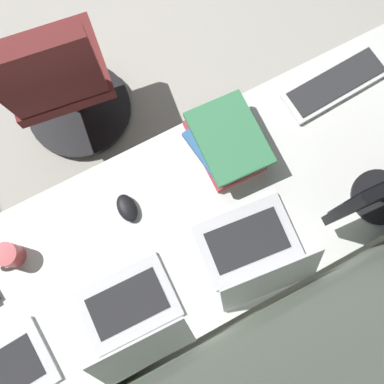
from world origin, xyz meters
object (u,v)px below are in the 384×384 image
(mouse_main, at_px, (127,208))
(drawer_pedestal, at_px, (89,299))
(book_stack_far, at_px, (227,141))
(coffee_mug, at_px, (9,256))
(office_chair, at_px, (60,84))
(keyboard_main, at_px, (336,83))
(laptop_center, at_px, (134,322))
(laptop_leftmost, at_px, (256,256))

(mouse_main, bearing_deg, drawer_pedestal, 28.13)
(book_stack_far, bearing_deg, coffee_mug, 0.73)
(mouse_main, bearing_deg, office_chair, -87.64)
(drawer_pedestal, xyz_separation_m, mouse_main, (-0.33, -0.18, 0.40))
(keyboard_main, bearing_deg, office_chair, -35.43)
(laptop_center, distance_m, coffee_mug, 0.47)
(coffee_mug, bearing_deg, keyboard_main, -178.53)
(office_chair, bearing_deg, keyboard_main, 144.57)
(mouse_main, bearing_deg, laptop_center, 68.07)
(drawer_pedestal, relative_size, keyboard_main, 1.63)
(drawer_pedestal, distance_m, laptop_leftmost, 0.79)
(coffee_mug, bearing_deg, laptop_center, 125.62)
(laptop_leftmost, distance_m, book_stack_far, 0.41)
(mouse_main, xyz_separation_m, book_stack_far, (-0.41, -0.04, 0.04))
(drawer_pedestal, xyz_separation_m, laptop_leftmost, (-0.63, 0.18, 0.44))
(laptop_leftmost, bearing_deg, drawer_pedestal, -15.59)
(keyboard_main, relative_size, office_chair, 0.44)
(laptop_center, xyz_separation_m, coffee_mug, (0.27, -0.38, -0.01))
(book_stack_far, xyz_separation_m, office_chair, (0.44, -0.68, -0.33))
(laptop_center, height_order, keyboard_main, laptop_center)
(drawer_pedestal, bearing_deg, coffee_mug, -67.17)
(office_chair, bearing_deg, laptop_center, 84.10)
(book_stack_far, distance_m, office_chair, 0.88)
(laptop_center, relative_size, keyboard_main, 0.76)
(laptop_leftmost, height_order, office_chair, office_chair)
(keyboard_main, distance_m, mouse_main, 0.90)
(laptop_center, distance_m, office_chair, 1.13)
(coffee_mug, relative_size, office_chair, 0.12)
(laptop_center, bearing_deg, laptop_leftmost, 179.84)
(keyboard_main, height_order, book_stack_far, book_stack_far)
(coffee_mug, bearing_deg, laptop_leftmost, 151.94)
(laptop_leftmost, bearing_deg, book_stack_far, -105.40)
(coffee_mug, bearing_deg, mouse_main, 175.59)
(laptop_center, height_order, mouse_main, laptop_center)
(laptop_leftmost, bearing_deg, coffee_mug, -28.06)
(book_stack_far, bearing_deg, office_chair, -57.01)
(laptop_leftmost, bearing_deg, laptop_center, -0.16)
(book_stack_far, bearing_deg, laptop_center, 35.33)
(coffee_mug, bearing_deg, office_chair, -119.05)
(book_stack_far, distance_m, coffee_mug, 0.83)
(laptop_leftmost, xyz_separation_m, book_stack_far, (-0.11, -0.39, 0.00))
(drawer_pedestal, height_order, coffee_mug, coffee_mug)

